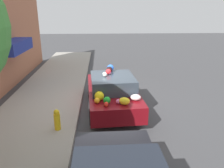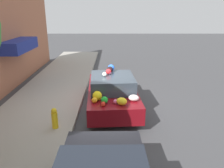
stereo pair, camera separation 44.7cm
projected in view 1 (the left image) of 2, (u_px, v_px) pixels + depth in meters
name	position (u px, v px, depth m)	size (l,w,h in m)	color
ground_plane	(107.00, 108.00, 8.95)	(60.00, 60.00, 0.00)	#424244
sidewalk_curb	(41.00, 108.00, 8.78)	(24.00, 3.20, 0.15)	#9E998E
fire_hydrant	(57.00, 120.00, 6.97)	(0.20, 0.20, 0.70)	gold
art_car	(112.00, 92.00, 8.68)	(4.19, 2.11, 1.70)	maroon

